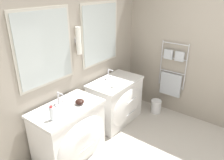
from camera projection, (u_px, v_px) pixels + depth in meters
name	position (u px, v px, depth m)	size (l,w,h in m)	color
wall_back	(71.00, 58.00, 3.32)	(4.88, 0.16, 2.60)	#9E9384
wall_right	(184.00, 49.00, 3.90)	(0.13, 4.04, 2.60)	#9E9384
vanity_left	(71.00, 132.00, 3.12)	(0.99, 0.65, 0.81)	white
vanity_right	(117.00, 101.00, 3.94)	(0.99, 0.65, 0.81)	white
faucet_left	(59.00, 98.00, 3.03)	(0.17, 0.12, 0.18)	silver
faucet_right	(109.00, 74.00, 3.84)	(0.17, 0.12, 0.18)	silver
toiletry_bottle	(52.00, 113.00, 2.66)	(0.06, 0.06, 0.20)	silver
amenity_bowl	(80.00, 102.00, 3.04)	(0.13, 0.13, 0.08)	black
soap_dish	(114.00, 86.00, 3.56)	(0.10, 0.07, 0.04)	white
waste_bin	(156.00, 106.00, 4.32)	(0.20, 0.20, 0.26)	silver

